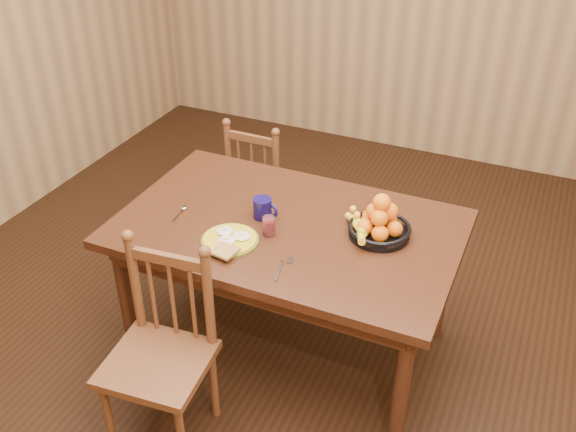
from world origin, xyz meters
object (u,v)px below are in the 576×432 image
at_px(chair_far, 262,183).
at_px(breakfast_plate, 230,240).
at_px(coffee_mug, 263,208).
at_px(dining_table, 288,240).
at_px(fruit_bowl, 378,224).
at_px(chair_near, 161,354).

distance_m(chair_far, breakfast_plate, 1.17).
height_order(breakfast_plate, coffee_mug, coffee_mug).
bearing_deg(coffee_mug, breakfast_plate, -100.93).
relative_size(dining_table, chair_far, 1.86).
xyz_separation_m(breakfast_plate, fruit_bowl, (0.60, 0.32, 0.05)).
xyz_separation_m(dining_table, breakfast_plate, (-0.18, -0.24, 0.10)).
height_order(chair_far, fruit_bowl, fruit_bowl).
bearing_deg(breakfast_plate, chair_near, -100.33).
relative_size(breakfast_plate, coffee_mug, 2.21).
height_order(dining_table, breakfast_plate, breakfast_plate).
distance_m(coffee_mug, fruit_bowl, 0.55).
distance_m(chair_near, breakfast_plate, 0.58).
height_order(chair_near, fruit_bowl, fruit_bowl).
distance_m(dining_table, fruit_bowl, 0.45).
bearing_deg(coffee_mug, chair_near, -100.53).
height_order(dining_table, coffee_mug, coffee_mug).
bearing_deg(chair_far, coffee_mug, 117.36).
distance_m(dining_table, breakfast_plate, 0.31).
distance_m(chair_far, fruit_bowl, 1.27).
bearing_deg(coffee_mug, fruit_bowl, 7.56).
height_order(coffee_mug, fruit_bowl, fruit_bowl).
bearing_deg(chair_far, chair_near, 100.58).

